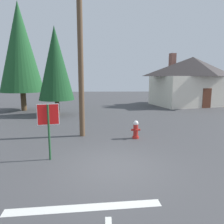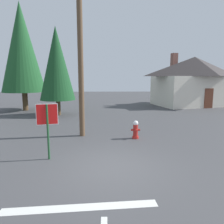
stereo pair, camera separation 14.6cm
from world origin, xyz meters
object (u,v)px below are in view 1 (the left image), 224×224
Objects in this scene: house at (192,80)px; pine_tree_tall_left at (20,48)px; stop_sign_near at (48,120)px; utility_pole at (80,48)px; pine_tree_mid_left at (55,64)px; fire_hydrant at (136,130)px.

house is 17.95m from pine_tree_tall_left.
stop_sign_near is 14.15m from pine_tree_tall_left.
utility_pole reaches higher than pine_tree_mid_left.
utility_pole is at bearing -131.33° from house.
pine_tree_mid_left is (-1.79, 9.67, 2.65)m from stop_sign_near.
stop_sign_near is 10.18m from pine_tree_mid_left.
house is (10.98, 12.49, -1.78)m from utility_pole.
pine_tree_tall_left is 4.83m from pine_tree_mid_left.
stop_sign_near is 4.54m from utility_pole.
pine_tree_mid_left is at bearing 112.77° from utility_pole.
pine_tree_tall_left reaches higher than pine_tree_mid_left.
pine_tree_mid_left is at bearing 128.07° from fire_hydrant.
house is at bearing 48.67° from utility_pole.
utility_pole is 1.23× the size of pine_tree_mid_left.
house is at bearing 24.05° from pine_tree_mid_left.
pine_tree_tall_left is (-17.37, -3.43, 2.98)m from house.
fire_hydrant is 0.10× the size of house.
fire_hydrant is 14.31m from pine_tree_tall_left.
pine_tree_mid_left is (-5.46, 6.97, 3.71)m from fire_hydrant.
stop_sign_near is at bearing -143.58° from fire_hydrant.
stop_sign_near is 0.22× the size of pine_tree_tall_left.
utility_pole is at bearing 168.26° from fire_hydrant.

